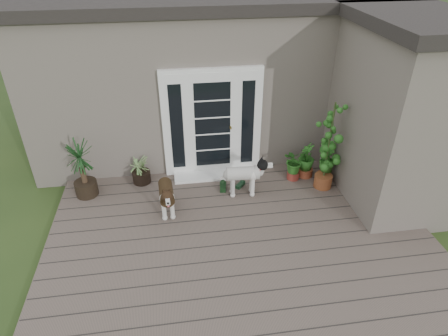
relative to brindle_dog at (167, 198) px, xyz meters
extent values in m
cube|color=#6B5B4C|center=(1.15, -0.95, -0.38)|extent=(6.20, 4.60, 0.12)
cube|color=#665E54|center=(1.15, 3.30, 1.11)|extent=(7.40, 4.00, 3.10)
cube|color=#665E54|center=(4.05, 0.15, 1.11)|extent=(1.60, 2.40, 3.10)
cube|color=#2D2826|center=(4.05, 0.15, 2.76)|extent=(1.80, 2.60, 0.20)
cube|color=white|center=(0.95, 1.25, 0.75)|extent=(1.90, 0.14, 2.15)
cube|color=white|center=(0.95, 1.05, -0.30)|extent=(1.60, 0.40, 0.05)
imported|color=#215117|center=(2.49, 0.73, -0.03)|extent=(0.59, 0.59, 0.57)
imported|color=#1F4C15|center=(3.06, 0.59, -0.01)|extent=(0.52, 0.52, 0.62)
imported|color=#20601B|center=(2.75, 0.80, -0.03)|extent=(0.43, 0.43, 0.58)
camera|label=1|loc=(0.19, -5.43, 3.94)|focal=30.99mm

